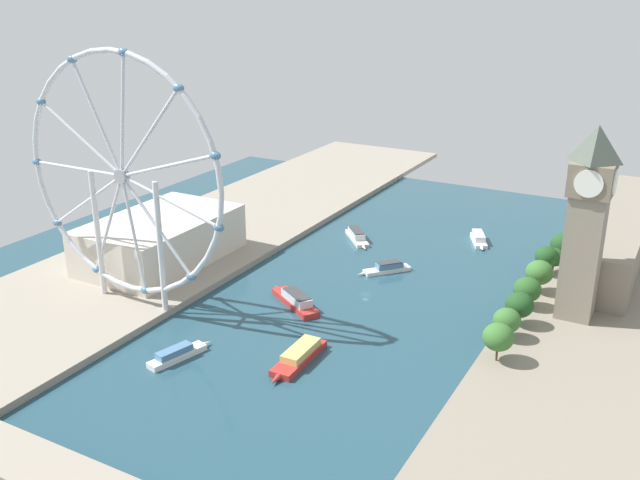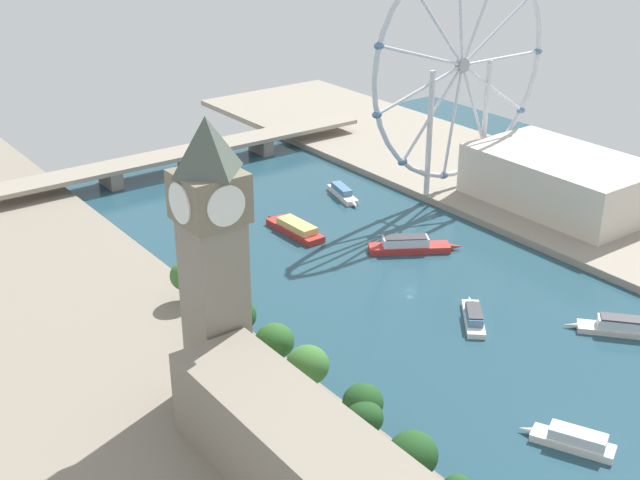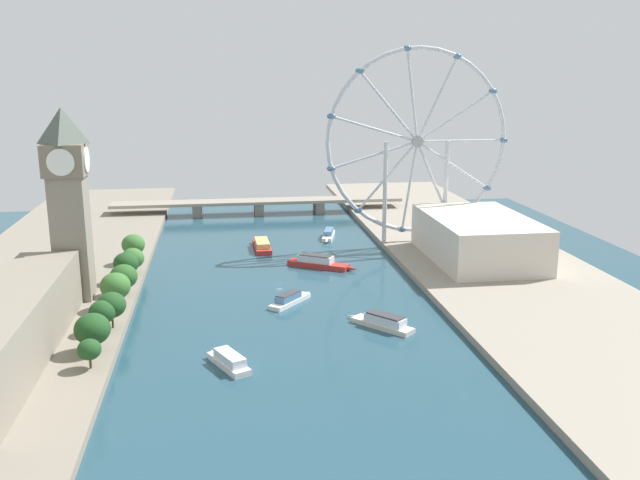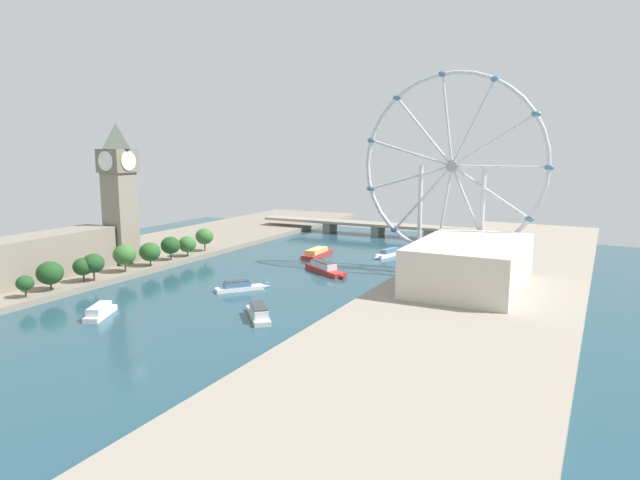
% 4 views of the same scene
% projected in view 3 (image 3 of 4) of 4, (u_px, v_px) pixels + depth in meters
% --- Properties ---
extents(ground_plane, '(383.42, 383.42, 0.00)m').
position_uv_depth(ground_plane, '(279.00, 284.00, 315.13)').
color(ground_plane, '#234756').
extents(riverbank_left, '(90.00, 520.00, 3.00)m').
position_uv_depth(riverbank_left, '(35.00, 291.00, 299.89)').
color(riverbank_left, gray).
rests_on(riverbank_left, ground_plane).
extents(riverbank_right, '(90.00, 520.00, 3.00)m').
position_uv_depth(riverbank_right, '(502.00, 271.00, 329.66)').
color(riverbank_right, gray).
rests_on(riverbank_right, ground_plane).
extents(clock_tower, '(17.07, 17.07, 77.97)m').
position_uv_depth(clock_tower, '(69.00, 201.00, 276.90)').
color(clock_tower, gray).
rests_on(clock_tower, riverbank_left).
extents(parliament_block, '(22.00, 111.73, 22.17)m').
position_uv_depth(parliament_block, '(12.00, 329.00, 221.59)').
color(parliament_block, gray).
rests_on(parliament_block, riverbank_left).
extents(tree_row_embankment, '(14.28, 133.84, 14.54)m').
position_uv_depth(tree_row_embankment, '(118.00, 283.00, 278.45)').
color(tree_row_embankment, '#513823').
rests_on(tree_row_embankment, riverbank_left).
extents(ferris_wheel, '(100.93, 3.20, 104.62)m').
position_uv_depth(ferris_wheel, '(417.00, 143.00, 369.94)').
color(ferris_wheel, silver).
rests_on(ferris_wheel, riverbank_right).
extents(riverside_hall, '(46.92, 75.45, 21.63)m').
position_uv_depth(riverside_hall, '(478.00, 238.00, 342.79)').
color(riverside_hall, beige).
rests_on(riverside_hall, riverbank_right).
extents(river_bridge, '(195.42, 17.02, 9.64)m').
position_uv_depth(river_bridge, '(259.00, 203.00, 466.77)').
color(river_bridge, gray).
rests_on(river_bridge, ground_plane).
extents(tour_boat_0, '(11.11, 27.40, 4.80)m').
position_uv_depth(tour_boat_0, '(329.00, 235.00, 401.09)').
color(tour_boat_0, white).
rests_on(tour_boat_0, ground_plane).
extents(tour_boat_1, '(8.99, 34.44, 5.19)m').
position_uv_depth(tour_boat_1, '(262.00, 245.00, 376.29)').
color(tour_boat_1, '#B22D28').
rests_on(tour_boat_1, ground_plane).
extents(tour_boat_2, '(22.91, 25.28, 5.58)m').
position_uv_depth(tour_boat_2, '(383.00, 322.00, 260.73)').
color(tour_boat_2, beige).
rests_on(tour_boat_2, ground_plane).
extents(tour_boat_3, '(20.41, 22.89, 4.92)m').
position_uv_depth(tour_boat_3, '(290.00, 299.00, 287.83)').
color(tour_boat_3, white).
rests_on(tour_boat_3, ground_plane).
extents(tour_boat_4, '(33.47, 23.44, 6.25)m').
position_uv_depth(tour_boat_4, '(319.00, 262.00, 341.15)').
color(tour_boat_4, '#B22D28').
rests_on(tour_boat_4, ground_plane).
extents(tour_boat_5, '(14.54, 23.78, 5.06)m').
position_uv_depth(tour_boat_5, '(229.00, 361.00, 226.28)').
color(tour_boat_5, white).
rests_on(tour_boat_5, ground_plane).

